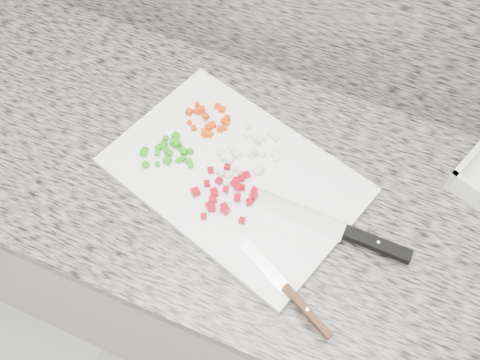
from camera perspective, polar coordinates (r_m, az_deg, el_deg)
name	(u,v)px	position (r m, az deg, el deg)	size (l,w,h in m)	color
cabinet	(264,272)	(1.50, 2.62, -9.79)	(3.92, 0.62, 0.86)	beige
countertop	(273,193)	(1.09, 3.55, -1.39)	(3.96, 0.64, 0.04)	slate
cutting_board	(235,176)	(1.08, -0.56, 0.44)	(0.49, 0.32, 0.02)	white
carrot_pile	(208,120)	(1.14, -3.43, 6.38)	(0.10, 0.09, 0.02)	red
onion_pile	(251,150)	(1.09, 1.19, 3.17)	(0.12, 0.12, 0.02)	silver
green_pepper_pile	(169,151)	(1.10, -7.53, 3.12)	(0.12, 0.10, 0.02)	#268E0C
red_pepper_pile	(226,193)	(1.04, -1.54, -1.45)	(0.13, 0.13, 0.02)	#A00211
garlic_pile	(228,174)	(1.07, -1.27, 0.70)	(0.06, 0.06, 0.01)	beige
chef_knife	(348,233)	(1.02, 11.47, -5.59)	(0.33, 0.05, 0.02)	white
paring_knife	(295,299)	(0.96, 5.91, -12.48)	(0.21, 0.12, 0.02)	white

